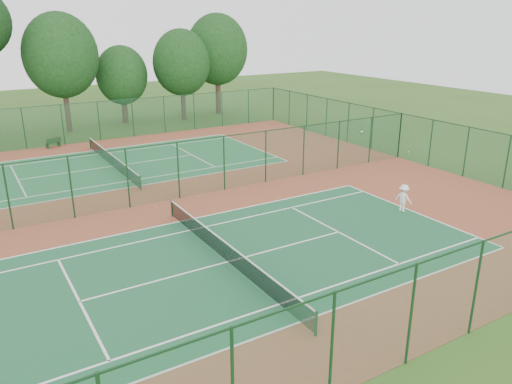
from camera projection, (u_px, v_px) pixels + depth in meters
ground at (156, 203)px, 29.46m from camera, size 120.00×120.00×0.00m
red_pad at (156, 203)px, 29.46m from camera, size 40.00×36.00×0.01m
court_near at (227, 262)px, 22.18m from camera, size 23.77×10.97×0.01m
court_far at (112, 166)px, 36.74m from camera, size 23.77×10.97×0.01m
fence_north at (81, 123)px, 43.45m from camera, size 40.00×0.09×3.50m
fence_south at (373, 330)px, 14.33m from camera, size 40.00×0.09×3.50m
fence_east at (400, 135)px, 38.69m from camera, size 0.09×36.00×3.50m
fence_divider at (154, 174)px, 28.89m from camera, size 40.00×0.09×3.50m
tennis_net_near at (227, 251)px, 22.01m from camera, size 0.10×12.90×0.97m
tennis_net_far at (112, 159)px, 36.57m from camera, size 0.10×12.90×0.97m
player_near at (403, 198)px, 27.83m from camera, size 0.85×1.14×1.57m
bench at (53, 143)px, 42.12m from camera, size 1.38×0.86×0.82m
stray_ball_a at (155, 206)px, 28.74m from camera, size 0.08×0.08×0.08m
stray_ball_b at (242, 189)px, 31.71m from camera, size 0.07×0.07×0.07m
stray_ball_c at (199, 196)px, 30.39m from camera, size 0.07×0.07×0.07m
evergreen_row at (74, 129)px, 49.32m from camera, size 39.00×5.00×12.00m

